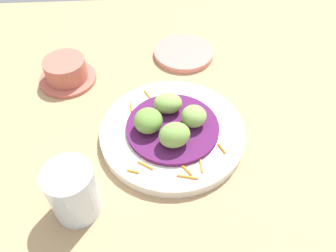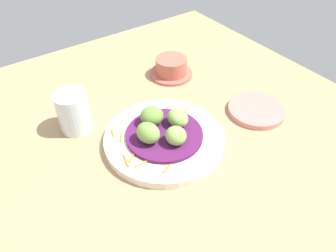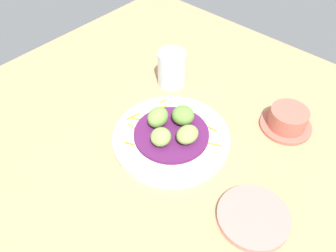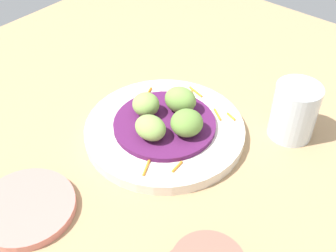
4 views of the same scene
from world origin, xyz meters
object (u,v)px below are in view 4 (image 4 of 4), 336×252
(guac_scoop_center, at_px, (180,100))
(side_plate_small, at_px, (26,208))
(guac_scoop_left, at_px, (187,123))
(guac_scoop_right, at_px, (146,104))
(guac_scoop_back, at_px, (150,128))
(water_glass, at_px, (294,111))
(main_plate, at_px, (166,131))

(guac_scoop_center, distance_m, side_plate_small, 0.30)
(guac_scoop_left, height_order, guac_scoop_right, guac_scoop_left)
(guac_scoop_center, height_order, guac_scoop_back, guac_scoop_center)
(side_plate_small, bearing_deg, guac_scoop_back, -13.76)
(guac_scoop_left, distance_m, guac_scoop_center, 0.06)
(guac_scoop_center, height_order, water_glass, water_glass)
(guac_scoop_back, bearing_deg, guac_scoop_right, 49.54)
(guac_scoop_right, bearing_deg, guac_scoop_center, -40.46)
(guac_scoop_center, height_order, side_plate_small, guac_scoop_center)
(water_glass, bearing_deg, guac_scoop_back, 139.68)
(guac_scoop_back, relative_size, water_glass, 0.55)
(main_plate, height_order, water_glass, water_glass)
(guac_scoop_right, relative_size, water_glass, 0.48)
(main_plate, xyz_separation_m, water_glass, (0.14, -0.16, 0.04))
(water_glass, bearing_deg, guac_scoop_left, 139.72)
(guac_scoop_back, bearing_deg, guac_scoop_center, 4.54)
(guac_scoop_right, xyz_separation_m, water_glass, (0.15, -0.20, 0.00))
(guac_scoop_left, height_order, water_glass, water_glass)
(guac_scoop_left, xyz_separation_m, guac_scoop_center, (0.04, 0.04, 0.00))
(guac_scoop_back, bearing_deg, guac_scoop_left, -40.46)
(main_plate, distance_m, side_plate_small, 0.26)
(side_plate_small, distance_m, water_glass, 0.45)
(guac_scoop_left, relative_size, guac_scoop_center, 0.96)
(main_plate, height_order, guac_scoop_center, guac_scoop_center)
(guac_scoop_left, height_order, side_plate_small, guac_scoop_left)
(side_plate_small, bearing_deg, guac_scoop_right, -1.51)
(guac_scoop_right, bearing_deg, guac_scoop_back, -130.46)
(guac_scoop_back, bearing_deg, side_plate_small, 166.24)
(main_plate, relative_size, water_glass, 2.79)
(guac_scoop_back, height_order, side_plate_small, guac_scoop_back)
(side_plate_small, xyz_separation_m, water_glass, (0.39, -0.21, 0.04))
(guac_scoop_center, relative_size, guac_scoop_right, 1.19)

